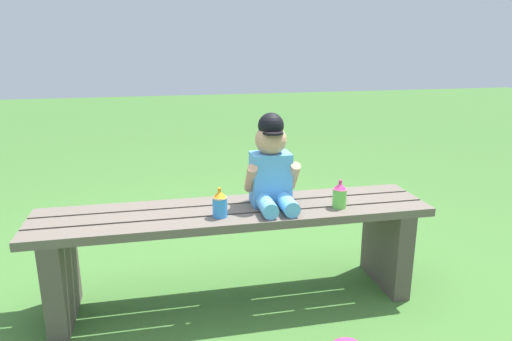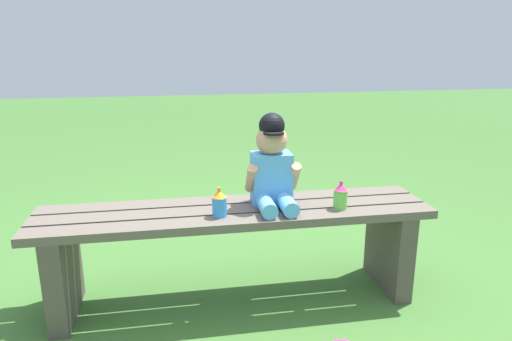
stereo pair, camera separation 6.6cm
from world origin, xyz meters
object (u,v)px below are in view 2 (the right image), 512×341
(sippy_cup_left, at_px, (219,203))
(sippy_cup_right, at_px, (341,196))
(child_figure, at_px, (272,166))
(park_bench, at_px, (235,237))

(sippy_cup_left, xyz_separation_m, sippy_cup_right, (0.52, 0.00, 0.00))
(sippy_cup_right, bearing_deg, sippy_cup_left, 180.00)
(sippy_cup_left, bearing_deg, child_figure, 22.09)
(child_figure, bearing_deg, sippy_cup_left, -157.91)
(sippy_cup_right, bearing_deg, child_figure, 160.67)
(park_bench, bearing_deg, child_figure, 6.49)
(child_figure, bearing_deg, park_bench, -173.51)
(sippy_cup_left, distance_m, sippy_cup_right, 0.52)
(park_bench, bearing_deg, sippy_cup_left, -133.22)
(park_bench, relative_size, sippy_cup_right, 13.69)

